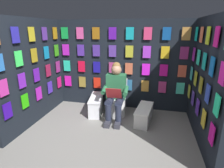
# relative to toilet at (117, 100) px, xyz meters

# --- Properties ---
(ground_plane) EXTENTS (30.00, 30.00, 0.00)m
(ground_plane) POSITION_rel_toilet_xyz_m (0.00, 1.64, -0.33)
(ground_plane) COLOR gray
(display_wall_back) EXTENTS (3.17, 0.14, 2.04)m
(display_wall_back) POSITION_rel_toilet_xyz_m (0.00, -0.46, 0.70)
(display_wall_back) COLOR black
(display_wall_back) RESTS_ON ground
(display_wall_left) EXTENTS (0.14, 2.06, 2.04)m
(display_wall_left) POSITION_rel_toilet_xyz_m (-1.58, 0.62, 0.70)
(display_wall_left) COLOR black
(display_wall_left) RESTS_ON ground
(display_wall_right) EXTENTS (0.14, 2.06, 2.04)m
(display_wall_right) POSITION_rel_toilet_xyz_m (1.58, 0.62, 0.70)
(display_wall_right) COLOR black
(display_wall_right) RESTS_ON ground
(toilet) EXTENTS (0.41, 0.56, 0.77)m
(toilet) POSITION_rel_toilet_xyz_m (0.00, 0.00, 0.00)
(toilet) COLOR white
(toilet) RESTS_ON ground
(person_reading) EXTENTS (0.54, 0.70, 1.19)m
(person_reading) POSITION_rel_toilet_xyz_m (-0.01, 0.23, 0.27)
(person_reading) COLOR #286B42
(person_reading) RESTS_ON ground
(comic_longbox_near) EXTENTS (0.38, 0.77, 0.38)m
(comic_longbox_near) POSITION_rel_toilet_xyz_m (0.47, 0.04, -0.14)
(comic_longbox_near) COLOR silver
(comic_longbox_near) RESTS_ON ground
(comic_longbox_far) EXTENTS (0.37, 0.75, 0.32)m
(comic_longbox_far) POSITION_rel_toilet_xyz_m (-0.61, 0.25, -0.16)
(comic_longbox_far) COLOR white
(comic_longbox_far) RESTS_ON ground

